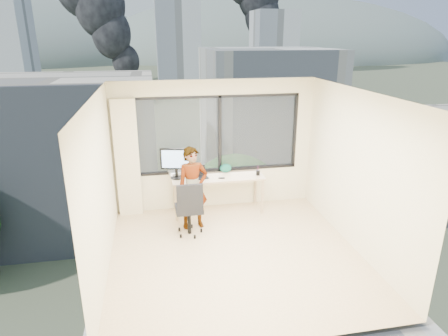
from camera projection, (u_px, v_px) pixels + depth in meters
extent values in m
cube|color=beige|center=(235.00, 254.00, 6.33)|extent=(4.00, 4.00, 0.01)
cube|color=white|center=(237.00, 94.00, 5.48)|extent=(4.00, 4.00, 0.01)
cube|color=beige|center=(277.00, 246.00, 4.05)|extent=(4.00, 0.01, 2.60)
cube|color=beige|center=(100.00, 189.00, 5.55)|extent=(0.01, 4.00, 2.60)
cube|color=beige|center=(357.00, 172.00, 6.26)|extent=(0.01, 4.00, 2.60)
cube|color=#F7E5C1|center=(127.00, 159.00, 7.40)|extent=(0.45, 0.14, 2.30)
cube|color=tan|center=(218.00, 194.00, 7.75)|extent=(1.80, 0.60, 0.75)
imported|color=#2D2D33|center=(193.00, 188.00, 7.00)|extent=(0.62, 0.46, 1.54)
cube|color=white|center=(177.00, 173.00, 7.72)|extent=(0.35, 0.32, 0.07)
cube|color=black|center=(222.00, 178.00, 7.53)|extent=(0.13, 0.08, 0.01)
cylinder|color=black|center=(258.00, 173.00, 7.69)|extent=(0.09, 0.09, 0.10)
ellipsoid|color=#0D5246|center=(226.00, 168.00, 7.83)|extent=(0.26, 0.18, 0.18)
cube|color=#515B3D|center=(154.00, 93.00, 122.38)|extent=(400.00, 400.00, 0.04)
cube|color=silver|center=(67.00, 157.00, 34.90)|extent=(16.00, 12.00, 14.00)
cube|color=white|center=(266.00, 119.00, 45.69)|extent=(14.00, 13.00, 16.00)
cube|color=silver|center=(178.00, 43.00, 118.91)|extent=(13.00, 13.00, 30.00)
cube|color=silver|center=(273.00, 48.00, 144.63)|extent=(15.00, 15.00, 26.00)
ellipsoid|color=slate|center=(270.00, 57.00, 325.76)|extent=(300.00, 220.00, 96.00)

